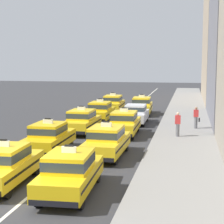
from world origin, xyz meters
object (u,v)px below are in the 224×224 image
Objects in this scene: taxi_right_nearest at (70,172)px; taxi_right_third at (124,123)px; taxi_left_nearest at (5,164)px; taxi_left_second at (49,137)px; pedestrian_mid_block at (178,124)px; sedan_right_fourth at (136,113)px; taxi_left_fifth at (113,103)px; taxi_right_second at (107,141)px; taxi_right_fifth at (142,105)px; taxi_left_fourth at (100,111)px; taxi_left_third at (82,121)px; pedestrian_near_crosswalk at (196,118)px.

taxi_right_third is (0.07, 12.21, 0.00)m from taxi_right_nearest.
taxi_left_nearest is 1.00× the size of taxi_right_nearest.
taxi_left_second is 2.82× the size of pedestrian_mid_block.
taxi_left_nearest reaches higher than sedan_right_fourth.
taxi_right_nearest is (3.10, -24.34, 0.00)m from taxi_left_fifth.
sedan_right_fourth is (0.01, 11.34, -0.03)m from taxi_right_second.
taxi_left_fourth is at bearing -120.93° from taxi_right_fifth.
taxi_right_third is 0.99× the size of taxi_right_fifth.
taxi_left_third is at bearing 116.14° from taxi_right_second.
taxi_left_fourth is 1.06× the size of sedan_right_fourth.
taxi_left_nearest is 1.01× the size of taxi_left_second.
taxi_left_second is at bearing -91.91° from taxi_left_third.
taxi_left_fifth is 1.07× the size of sedan_right_fourth.
pedestrian_mid_block is (-1.23, -3.40, 0.02)m from pedestrian_near_crosswalk.
taxi_right_fifth is 2.90× the size of pedestrian_near_crosswalk.
taxi_left_fifth is 3.38m from taxi_right_fifth.
taxi_right_third is at bearing -62.50° from taxi_left_fourth.
taxi_left_fourth is 6.56m from taxi_right_third.
taxi_right_third reaches higher than pedestrian_near_crosswalk.
taxi_right_second is 1.06× the size of sedan_right_fourth.
taxi_left_nearest is at bearing -120.69° from pedestrian_mid_block.
taxi_left_nearest is 16.67m from pedestrian_near_crosswalk.
taxi_right_second is at bearing -79.90° from taxi_left_fifth.
sedan_right_fourth is at bearing 155.76° from pedestrian_near_crosswalk.
pedestrian_mid_block is (6.97, 5.37, 0.09)m from taxi_left_second.
taxi_right_fifth is at bearing 92.10° from sedan_right_fourth.
taxi_left_fourth is 3.22m from sedan_right_fourth.
pedestrian_mid_block is at bearing -71.41° from taxi_right_fifth.
taxi_right_nearest is at bearing -107.55° from pedestrian_mid_block.
taxi_right_second is 16.95m from taxi_right_fifth.
taxi_left_nearest and taxi_left_fifth have the same top height.
taxi_right_third is (3.03, 11.70, 0.00)m from taxi_left_nearest.
pedestrian_mid_block is at bearing 58.44° from taxi_right_second.
taxi_right_fifth is 2.86× the size of pedestrian_mid_block.
taxi_right_second is 0.99× the size of taxi_right_fifth.
sedan_right_fourth is at bearing -64.96° from taxi_left_fifth.
taxi_left_second is 0.99× the size of taxi_left_fifth.
taxi_left_fourth is 2.83× the size of pedestrian_mid_block.
taxi_right_nearest is 22.94m from taxi_right_fifth.
taxi_right_second is 6.80m from pedestrian_mid_block.
taxi_left_nearest is at bearing -87.29° from taxi_left_second.
taxi_left_fourth and taxi_left_fifth have the same top height.
pedestrian_near_crosswalk is (7.92, 14.67, 0.07)m from taxi_left_nearest.
pedestrian_near_crosswalk is at bearing -57.28° from taxi_right_fifth.
taxi_right_nearest is 1.01× the size of taxi_right_third.
taxi_left_fifth is at bearing 104.63° from taxi_right_third.
taxi_left_fifth is 2.89× the size of pedestrian_near_crosswalk.
pedestrian_mid_block is (6.76, -0.75, 0.09)m from taxi_left_third.
taxi_left_third is 6.81m from pedestrian_mid_block.
taxi_right_fifth is 9.23m from pedestrian_near_crosswalk.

